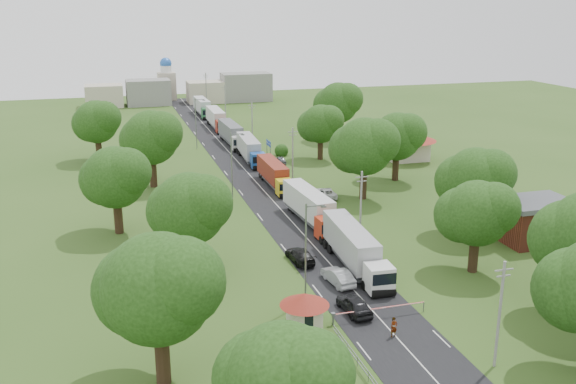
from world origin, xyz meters
name	(u,v)px	position (x,y,z in m)	size (l,w,h in m)	color
ground	(299,229)	(0.00, 0.00, 0.00)	(260.00, 260.00, 0.00)	#31511B
road	(261,187)	(0.00, 20.00, 0.00)	(8.00, 200.00, 0.04)	black
boom_barrier	(366,311)	(-1.36, -25.00, 0.89)	(9.22, 0.35, 1.18)	slate
guard_booth	(304,307)	(-7.20, -25.00, 2.16)	(4.40, 4.40, 3.45)	beige
info_sign	(269,147)	(5.20, 35.00, 3.00)	(0.12, 3.10, 4.10)	slate
pole_0	(500,313)	(5.50, -35.00, 4.68)	(1.60, 0.24, 9.00)	gray
pole_1	(361,207)	(5.50, -7.00, 4.68)	(1.60, 0.24, 9.00)	gray
pole_2	(293,154)	(5.50, 21.00, 4.68)	(1.60, 0.24, 9.00)	gray
pole_3	(252,123)	(5.50, 49.00, 4.68)	(1.60, 0.24, 9.00)	gray
pole_4	(225,103)	(5.50, 77.00, 4.68)	(1.60, 0.24, 9.00)	gray
pole_5	(206,88)	(5.50, 105.00, 4.68)	(1.60, 0.24, 9.00)	gray
lamp_0	(307,248)	(-5.35, -20.00, 5.55)	(2.03, 0.22, 10.00)	slate
lamp_1	(233,163)	(-5.35, 15.00, 5.55)	(2.03, 0.22, 10.00)	slate
lamp_2	(197,121)	(-5.35, 50.00, 5.55)	(2.03, 0.22, 10.00)	slate
tree_2	(476,213)	(13.99, -17.86, 6.60)	(8.00, 8.00, 10.10)	#382616
tree_3	(475,179)	(19.99, -7.84, 7.22)	(8.80, 8.80, 11.07)	#382616
tree_4	(364,146)	(12.99, 10.17, 7.85)	(9.60, 9.60, 12.05)	#382616
tree_5	(397,136)	(21.99, 18.16, 7.22)	(8.80, 8.80, 11.07)	#382616
tree_6	(320,124)	(14.99, 35.14, 6.60)	(8.00, 8.00, 10.10)	#382616
tree_7	(338,103)	(23.99, 50.17, 7.85)	(9.60, 9.60, 12.05)	#382616
tree_8	(282,379)	(-14.01, -41.86, 6.60)	(8.00, 8.00, 10.10)	#382616
tree_9	(158,288)	(-20.01, -29.83, 7.85)	(9.60, 9.60, 12.05)	#382616
tree_10	(189,208)	(-15.01, -9.84, 7.22)	(8.80, 8.80, 11.07)	#382616
tree_11	(115,177)	(-22.01, 5.16, 7.22)	(8.80, 8.80, 11.07)	#382616
tree_12	(151,137)	(-16.01, 25.17, 7.85)	(9.60, 9.60, 12.05)	#382616
tree_13	(96,122)	(-24.01, 45.16, 7.22)	(8.80, 8.80, 11.07)	#382616
house_brick	(535,220)	(26.00, -12.00, 2.65)	(8.60, 6.60, 5.20)	maroon
house_cream	(407,141)	(30.00, 30.00, 3.64)	(10.08, 10.08, 5.80)	beige
distant_town	(187,91)	(0.68, 110.00, 3.49)	(52.00, 8.00, 8.00)	gray
church	(167,82)	(-4.00, 118.00, 5.39)	(5.00, 5.00, 12.30)	beige
truck_0	(354,248)	(2.11, -13.43, 2.30)	(3.40, 15.67, 4.33)	white
truck_1	(311,207)	(2.14, 1.63, 2.24)	(3.42, 15.27, 4.22)	red
truck_2	(274,174)	(2.19, 20.01, 2.01)	(2.37, 13.69, 3.80)	yellow
truck_3	(250,149)	(2.30, 37.48, 2.18)	(3.17, 14.89, 4.11)	#1A4B9F
truck_4	(231,134)	(1.93, 52.27, 2.21)	(2.90, 15.07, 4.17)	#BCBCBC
truck_5	(216,119)	(2.08, 70.20, 2.24)	(2.70, 15.24, 4.22)	#A42719
truck_6	(203,107)	(1.75, 88.36, 2.17)	(2.73, 14.75, 4.09)	#27693A
car_lane_front	(354,305)	(-1.82, -23.39, 0.83)	(1.97, 4.88, 1.66)	black
car_lane_mid	(338,277)	(-1.00, -16.93, 0.81)	(1.72, 4.93, 1.63)	#A1A4A9
car_lane_rear	(300,255)	(-3.00, -10.29, 0.76)	(2.12, 5.23, 1.52)	black
car_verge_near	(326,193)	(8.00, 12.03, 0.71)	(2.35, 5.10, 1.42)	white
car_verge_far	(280,160)	(7.01, 33.63, 0.68)	(1.60, 3.97, 1.35)	#58595F
pedestrian_near	(394,327)	(-0.21, -28.50, 0.90)	(0.66, 0.43, 1.80)	gray
pedestrian_booth	(304,309)	(-6.50, -22.82, 0.82)	(0.80, 0.62, 1.65)	gray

